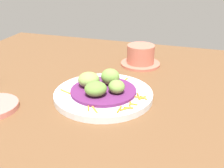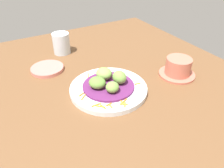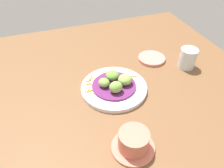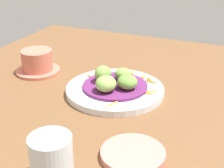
# 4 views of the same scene
# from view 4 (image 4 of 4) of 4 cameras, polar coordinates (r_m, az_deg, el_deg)

# --- Properties ---
(table_surface) EXTENTS (1.10, 1.10, 0.02)m
(table_surface) POSITION_cam_4_polar(r_m,az_deg,el_deg) (0.82, 1.68, -3.82)
(table_surface) COLOR brown
(table_surface) RESTS_ON ground
(main_plate) EXTENTS (0.25, 0.25, 0.02)m
(main_plate) POSITION_cam_4_polar(r_m,az_deg,el_deg) (0.85, 0.51, -1.06)
(main_plate) COLOR silver
(main_plate) RESTS_ON table_surface
(cabbage_bed) EXTENTS (0.17, 0.17, 0.01)m
(cabbage_bed) POSITION_cam_4_polar(r_m,az_deg,el_deg) (0.85, 0.51, -0.34)
(cabbage_bed) COLOR #60235B
(cabbage_bed) RESTS_ON main_plate
(carrot_garnish) EXTENTS (0.21, 0.22, 0.00)m
(carrot_garnish) POSITION_cam_4_polar(r_m,az_deg,el_deg) (0.88, 3.88, 0.48)
(carrot_garnish) COLOR orange
(carrot_garnish) RESTS_ON main_plate
(guac_scoop_left) EXTENTS (0.06, 0.06, 0.03)m
(guac_scoop_left) POSITION_cam_4_polar(r_m,az_deg,el_deg) (0.87, 1.87, 1.71)
(guac_scoop_left) COLOR #759E47
(guac_scoop_left) RESTS_ON cabbage_bed
(guac_scoop_center) EXTENTS (0.05, 0.05, 0.04)m
(guac_scoop_center) POSITION_cam_4_polar(r_m,az_deg,el_deg) (0.86, -1.56, 1.74)
(guac_scoop_center) COLOR #759E47
(guac_scoop_center) RESTS_ON cabbage_bed
(guac_scoop_right) EXTENTS (0.06, 0.07, 0.04)m
(guac_scoop_right) POSITION_cam_4_polar(r_m,az_deg,el_deg) (0.81, -0.92, 0.17)
(guac_scoop_right) COLOR #84A851
(guac_scoop_right) RESTS_ON cabbage_bed
(guac_scoop_back) EXTENTS (0.07, 0.07, 0.03)m
(guac_scoop_back) POSITION_cam_4_polar(r_m,az_deg,el_deg) (0.82, 2.69, 0.37)
(guac_scoop_back) COLOR olive
(guac_scoop_back) RESTS_ON cabbage_bed
(side_plate_small) EXTENTS (0.12, 0.12, 0.01)m
(side_plate_small) POSITION_cam_4_polar(r_m,az_deg,el_deg) (0.63, 3.59, -11.85)
(side_plate_small) COLOR tan
(side_plate_small) RESTS_ON table_surface
(terracotta_bowl) EXTENTS (0.13, 0.13, 0.07)m
(terracotta_bowl) POSITION_cam_4_polar(r_m,az_deg,el_deg) (1.00, -12.64, 3.61)
(terracotta_bowl) COLOR #C66B56
(terracotta_bowl) RESTS_ON table_surface
(water_glass) EXTENTS (0.07, 0.07, 0.09)m
(water_glass) POSITION_cam_4_polar(r_m,az_deg,el_deg) (0.56, -10.06, -12.73)
(water_glass) COLOR silver
(water_glass) RESTS_ON table_surface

